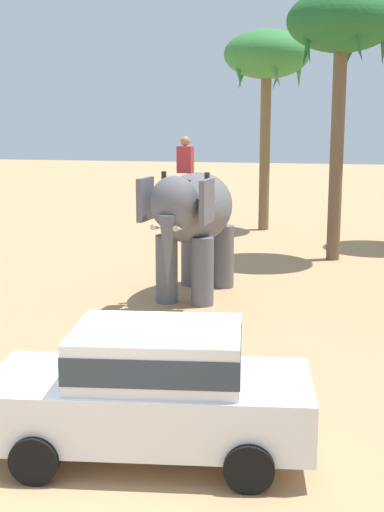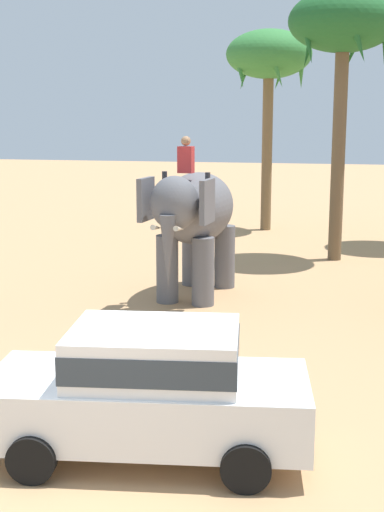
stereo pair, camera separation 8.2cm
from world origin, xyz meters
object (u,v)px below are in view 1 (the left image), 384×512
(car_sedan_foreground, at_px, (153,386))
(palm_tree_left_of_road, at_px, (342,29))
(palm_tree_near_hut, at_px, (267,60))
(elephant_with_mahout, at_px, (193,216))

(car_sedan_foreground, relative_size, palm_tree_left_of_road, 0.54)
(car_sedan_foreground, distance_m, palm_tree_near_hut, 19.73)
(car_sedan_foreground, distance_m, elephant_with_mahout, 8.28)
(car_sedan_foreground, xyz_separation_m, palm_tree_near_hut, (-0.83, 18.93, 5.48))
(palm_tree_near_hut, xyz_separation_m, palm_tree_left_of_road, (2.78, -5.40, 0.41))
(elephant_with_mahout, height_order, palm_tree_near_hut, palm_tree_near_hut)
(elephant_with_mahout, relative_size, palm_tree_near_hut, 0.53)
(elephant_with_mahout, bearing_deg, palm_tree_left_of_road, 59.38)
(palm_tree_near_hut, bearing_deg, car_sedan_foreground, -87.50)
(palm_tree_near_hut, distance_m, palm_tree_left_of_road, 6.09)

